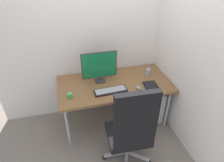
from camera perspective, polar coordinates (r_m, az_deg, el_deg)
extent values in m
plane|color=slate|center=(3.28, 0.62, -11.17)|extent=(8.00, 8.00, 0.00)
cube|color=white|center=(2.90, -1.54, 15.32)|extent=(3.42, 0.04, 2.80)
cube|color=white|center=(2.63, 20.86, 11.22)|extent=(0.04, 2.60, 2.80)
cube|color=brown|center=(2.83, 0.71, -0.96)|extent=(1.63, 0.82, 0.04)
cylinder|color=#B2B5BA|center=(2.75, -12.95, -13.24)|extent=(0.03, 0.03, 0.69)
cylinder|color=#B2B5BA|center=(3.06, 15.99, -7.95)|extent=(0.03, 0.03, 0.69)
cylinder|color=#B2B5BA|center=(3.24, -13.70, -4.86)|extent=(0.03, 0.03, 0.69)
cylinder|color=#B2B5BA|center=(3.52, 10.97, -1.13)|extent=(0.03, 0.03, 0.69)
sphere|color=black|center=(2.78, -2.36, -21.66)|extent=(0.05, 0.05, 0.05)
cube|color=#B2B5BA|center=(2.76, 1.03, -20.66)|extent=(0.31, 0.05, 0.03)
cube|color=#B2B5BA|center=(2.70, 4.21, -22.74)|extent=(0.14, 0.31, 0.03)
sphere|color=black|center=(2.78, 10.87, -22.41)|extent=(0.05, 0.05, 0.05)
cube|color=#B2B5BA|center=(2.77, 7.62, -21.03)|extent=(0.27, 0.22, 0.03)
sphere|color=black|center=(2.98, 8.25, -16.80)|extent=(0.05, 0.05, 0.05)
cube|color=#B2B5BA|center=(2.87, 6.42, -18.15)|extent=(0.28, 0.20, 0.03)
sphere|color=black|center=(2.98, 0.88, -16.38)|extent=(0.05, 0.05, 0.05)
cube|color=#B2B5BA|center=(2.87, 2.56, -17.93)|extent=(0.12, 0.31, 0.03)
cylinder|color=#B2B5BA|center=(2.66, 4.52, -18.03)|extent=(0.04, 0.04, 0.29)
cube|color=black|center=(2.52, 4.72, -15.38)|extent=(0.54, 0.47, 0.09)
cube|color=black|center=(2.06, 6.99, -12.10)|extent=(0.47, 0.09, 0.77)
cube|color=silver|center=(3.21, 9.73, -6.29)|extent=(0.45, 0.49, 0.56)
cube|color=#262628|center=(2.96, 11.82, -7.62)|extent=(0.23, 0.01, 0.02)
cube|color=#333338|center=(2.87, -3.53, 0.08)|extent=(0.15, 0.12, 0.01)
cube|color=#333338|center=(2.85, -3.60, 0.86)|extent=(0.04, 0.02, 0.07)
cube|color=#333338|center=(2.74, -3.77, 4.72)|extent=(0.51, 0.02, 0.39)
cube|color=#14723F|center=(2.73, -3.71, 4.59)|extent=(0.48, 0.01, 0.37)
cube|color=black|center=(2.64, -0.44, -2.88)|extent=(0.46, 0.17, 0.03)
cube|color=#9EA0A5|center=(2.64, -0.44, -2.62)|extent=(0.42, 0.14, 0.00)
ellipsoid|color=gray|center=(2.72, 7.82, -1.94)|extent=(0.09, 0.12, 0.03)
cylinder|color=#9EA0A5|center=(3.04, 10.55, 2.62)|extent=(0.08, 0.08, 0.10)
cylinder|color=silver|center=(3.01, 10.53, 3.58)|extent=(0.02, 0.01, 0.12)
cylinder|color=silver|center=(3.01, 10.81, 3.62)|extent=(0.02, 0.01, 0.12)
torus|color=purple|center=(3.03, 10.57, 2.78)|extent=(0.03, 0.04, 0.01)
cylinder|color=purple|center=(3.02, 10.47, 3.63)|extent=(0.01, 0.01, 0.15)
cube|color=black|center=(2.80, 11.41, -1.36)|extent=(0.19, 0.22, 0.03)
cube|color=#3FAD59|center=(2.59, -12.30, -4.20)|extent=(0.06, 0.06, 0.06)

